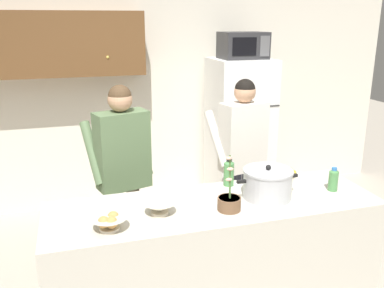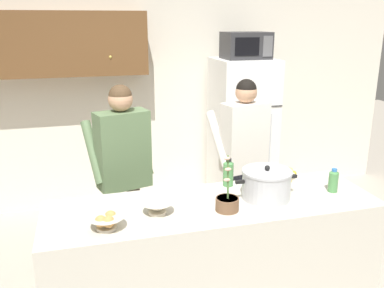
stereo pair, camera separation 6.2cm
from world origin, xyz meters
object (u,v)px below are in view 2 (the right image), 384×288
(person_by_sink, at_px, (244,147))
(bottle_mid_counter, at_px, (228,172))
(microwave, at_px, (246,45))
(empty_bowl, at_px, (157,207))
(coffee_mug, at_px, (287,175))
(cooking_pot, at_px, (266,184))
(bread_bowl, at_px, (106,221))
(potted_orchid, at_px, (227,202))
(bottle_near_edge, at_px, (333,180))
(refrigerator, at_px, (242,134))
(person_near_pot, at_px, (123,161))

(person_by_sink, bearing_deg, bottle_mid_counter, -120.58)
(microwave, relative_size, empty_bowl, 2.38)
(person_by_sink, relative_size, coffee_mug, 12.23)
(cooking_pot, height_order, bread_bowl, cooking_pot)
(bottle_mid_counter, xyz_separation_m, potted_orchid, (-0.15, -0.39, -0.04))
(empty_bowl, relative_size, bottle_near_edge, 1.17)
(refrigerator, bearing_deg, potted_orchid, -114.43)
(refrigerator, bearing_deg, coffee_mug, -100.30)
(refrigerator, height_order, bottle_mid_counter, refrigerator)
(person_by_sink, bearing_deg, person_near_pot, -173.17)
(refrigerator, xyz_separation_m, bread_bowl, (-1.66, -2.03, 0.13))
(coffee_mug, xyz_separation_m, bottle_near_edge, (0.22, -0.27, 0.04))
(refrigerator, bearing_deg, microwave, -89.93)
(person_near_pot, height_order, coffee_mug, person_near_pot)
(bread_bowl, relative_size, empty_bowl, 1.07)
(person_by_sink, bearing_deg, microwave, 68.18)
(coffee_mug, relative_size, empty_bowl, 0.65)
(bottle_near_edge, bearing_deg, refrigerator, 87.77)
(bread_bowl, bearing_deg, empty_bowl, 20.45)
(coffee_mug, height_order, bottle_near_edge, bottle_near_edge)
(bottle_near_edge, bearing_deg, bread_bowl, -174.83)
(refrigerator, xyz_separation_m, person_near_pot, (-1.46, -1.07, 0.16))
(refrigerator, height_order, person_by_sink, refrigerator)
(microwave, distance_m, bread_bowl, 2.74)
(person_by_sink, height_order, potted_orchid, person_by_sink)
(refrigerator, relative_size, bottle_near_edge, 9.78)
(microwave, bearing_deg, potted_orchid, -114.67)
(coffee_mug, xyz_separation_m, potted_orchid, (-0.60, -0.36, 0.01))
(empty_bowl, bearing_deg, coffee_mug, 15.70)
(cooking_pot, height_order, empty_bowl, cooking_pot)
(bottle_mid_counter, bearing_deg, person_by_sink, 59.42)
(microwave, bearing_deg, refrigerator, 90.07)
(bread_bowl, bearing_deg, coffee_mug, 16.84)
(microwave, bearing_deg, person_by_sink, -111.82)
(cooking_pot, xyz_separation_m, potted_orchid, (-0.32, -0.11, -0.04))
(person_by_sink, relative_size, bottle_mid_counter, 7.64)
(person_near_pot, distance_m, bottle_mid_counter, 0.87)
(person_near_pot, xyz_separation_m, bread_bowl, (-0.20, -0.96, -0.03))
(bread_bowl, bearing_deg, cooking_pot, 8.64)
(microwave, xyz_separation_m, cooking_pot, (-0.58, -1.84, -0.80))
(refrigerator, relative_size, bottle_mid_counter, 8.03)
(microwave, xyz_separation_m, person_by_sink, (-0.37, -0.92, -0.83))
(person_near_pot, relative_size, bread_bowl, 7.50)
(microwave, height_order, empty_bowl, microwave)
(microwave, relative_size, person_by_sink, 0.30)
(person_near_pot, xyz_separation_m, empty_bowl, (0.12, -0.84, -0.04))
(refrigerator, relative_size, person_near_pot, 1.04)
(bottle_mid_counter, bearing_deg, coffee_mug, -3.65)
(refrigerator, xyz_separation_m, empty_bowl, (-1.34, -1.91, 0.13))
(cooking_pot, distance_m, bottle_mid_counter, 0.33)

